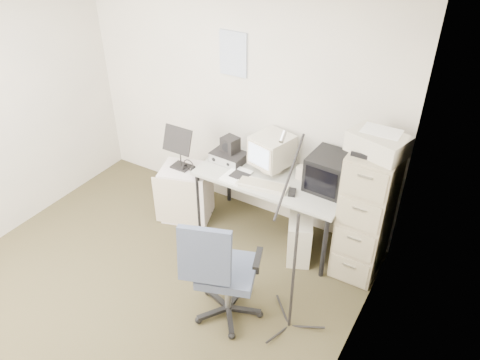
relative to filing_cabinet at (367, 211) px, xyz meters
The scene contains 22 objects.
floor 2.26m from the filing_cabinet, 136.87° to the right, with size 3.60×3.60×0.01m, color #3C351B.
ceiling 2.85m from the filing_cabinet, 136.87° to the right, with size 3.60×3.60×0.01m, color white.
wall_back 1.72m from the filing_cabinet, 168.55° to the left, with size 3.60×0.02×2.50m, color beige.
wall_right 1.61m from the filing_cabinet, 81.54° to the right, with size 0.02×3.60×2.50m, color beige.
wall_calendar 1.97m from the filing_cabinet, 169.10° to the left, with size 0.30×0.02×0.44m, color white.
filing_cabinet is the anchor object (origin of this frame).
printer 0.74m from the filing_cabinet, 90.00° to the right, with size 0.45×0.31×0.18m, color beige.
desk 0.99m from the filing_cabinet, behind, with size 1.50×0.70×0.73m, color #A1A090.
crt_monitor 1.07m from the filing_cabinet, behind, with size 0.34×0.35×0.37m, color beige.
crt_tv 0.49m from the filing_cabinet, 169.54° to the left, with size 0.37×0.40×0.34m, color black.
desk_speaker 0.72m from the filing_cabinet, behind, with size 0.07×0.07×0.14m, color #C0B298.
keyboard 0.99m from the filing_cabinet, 166.39° to the right, with size 0.49×0.18×0.03m, color beige.
mouse 0.70m from the filing_cabinet, 163.29° to the right, with size 0.07×0.11×0.03m, color black.
radio_receiver 1.48m from the filing_cabinet, behind, with size 0.35×0.25×0.10m, color black.
radio_speaker 1.50m from the filing_cabinet, behind, with size 0.16×0.15×0.16m, color black.
papers 1.28m from the filing_cabinet, behind, with size 0.22×0.29×0.02m, color white.
pc_tower 0.73m from the filing_cabinet, 166.45° to the right, with size 0.22×0.50×0.46m, color beige.
office_chair 1.40m from the filing_cabinet, 123.93° to the right, with size 0.60×0.60×1.03m, color #424A55.
side_cart 1.93m from the filing_cabinet, behind, with size 0.50×0.40×0.62m, color silver.
music_stand 1.96m from the filing_cabinet, behind, with size 0.33×0.17×0.48m, color black.
headphones 1.84m from the filing_cabinet, behind, with size 0.14×0.14×0.03m, color black.
mic_stand 1.05m from the filing_cabinet, 104.20° to the right, with size 0.02×0.02×1.57m, color black.
Camera 1 is at (2.30, -2.02, 3.25)m, focal length 35.00 mm.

